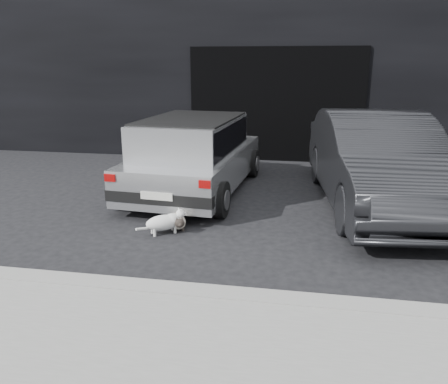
% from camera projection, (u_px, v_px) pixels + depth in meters
% --- Properties ---
extents(ground, '(80.00, 80.00, 0.00)m').
position_uv_depth(ground, '(194.00, 211.00, 6.86)').
color(ground, black).
rests_on(ground, ground).
extents(building_facade, '(34.00, 4.00, 5.00)m').
position_uv_depth(building_facade, '(282.00, 53.00, 11.65)').
color(building_facade, black).
rests_on(building_facade, ground).
extents(garage_opening, '(4.00, 0.10, 2.60)m').
position_uv_depth(garage_opening, '(276.00, 105.00, 10.10)').
color(garage_opening, black).
rests_on(garage_opening, ground).
extents(curb, '(18.00, 0.25, 0.12)m').
position_uv_depth(curb, '(232.00, 298.00, 4.23)').
color(curb, gray).
rests_on(curb, ground).
extents(silver_hatchback, '(2.04, 3.77, 1.35)m').
position_uv_depth(silver_hatchback, '(194.00, 152.00, 7.71)').
color(silver_hatchback, '#B2B4B7').
rests_on(silver_hatchback, ground).
extents(second_car, '(2.05, 4.69, 1.50)m').
position_uv_depth(second_car, '(376.00, 161.00, 6.94)').
color(second_car, black).
rests_on(second_car, ground).
extents(cat_siamese, '(0.43, 0.65, 0.25)m').
position_uv_depth(cat_siamese, '(177.00, 221.00, 6.11)').
color(cat_siamese, beige).
rests_on(cat_siamese, ground).
extents(cat_white, '(0.61, 0.50, 0.34)m').
position_uv_depth(cat_white, '(166.00, 222.00, 5.95)').
color(cat_white, silver).
rests_on(cat_white, ground).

